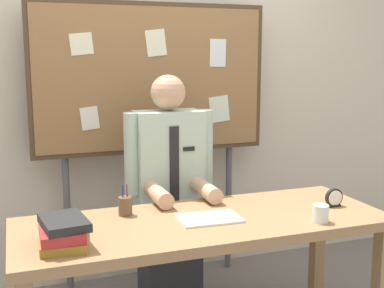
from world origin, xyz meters
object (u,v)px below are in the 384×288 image
(book_stack, at_px, (64,233))
(open_notebook, at_px, (209,218))
(coffee_mug, at_px, (320,214))
(bulletin_board, at_px, (152,83))
(desk, at_px, (204,236))
(pen_holder, at_px, (125,206))
(desk_clock, at_px, (334,198))
(person, at_px, (169,201))

(book_stack, bearing_deg, open_notebook, 8.78)
(coffee_mug, bearing_deg, open_notebook, 156.11)
(open_notebook, bearing_deg, bulletin_board, 91.19)
(book_stack, xyz_separation_m, coffee_mug, (1.21, -0.11, -0.02))
(bulletin_board, xyz_separation_m, book_stack, (-0.69, -1.07, -0.57))
(desk, distance_m, book_stack, 0.72)
(bulletin_board, distance_m, open_notebook, 1.15)
(book_stack, bearing_deg, pen_holder, 43.75)
(desk, distance_m, desk_clock, 0.75)
(person, height_order, coffee_mug, person)
(person, xyz_separation_m, desk_clock, (0.73, -0.63, 0.12))
(desk, height_order, coffee_mug, coffee_mug)
(bulletin_board, height_order, pen_holder, bulletin_board)
(person, xyz_separation_m, book_stack, (-0.69, -0.71, 0.13))
(desk, bearing_deg, coffee_mug, -24.90)
(desk, height_order, bulletin_board, bulletin_board)
(desk, bearing_deg, person, 90.00)
(desk, xyz_separation_m, person, (0.00, 0.58, 0.02))
(desk_clock, bearing_deg, coffee_mug, -138.03)
(open_notebook, relative_size, pen_holder, 1.90)
(coffee_mug, distance_m, pen_holder, 0.97)
(coffee_mug, height_order, pen_holder, pen_holder)
(bulletin_board, bearing_deg, coffee_mug, -66.46)
(bulletin_board, relative_size, open_notebook, 6.19)
(person, relative_size, bulletin_board, 0.76)
(book_stack, xyz_separation_m, desk_clock, (1.43, 0.09, -0.01))
(coffee_mug, bearing_deg, pen_holder, 153.60)
(open_notebook, relative_size, coffee_mug, 3.51)
(coffee_mug, bearing_deg, person, 122.09)
(bulletin_board, xyz_separation_m, pen_holder, (-0.36, -0.75, -0.58))
(desk_clock, bearing_deg, desk, 176.57)
(person, distance_m, desk_clock, 0.97)
(pen_holder, bearing_deg, desk_clock, -12.29)
(desk_clock, bearing_deg, book_stack, -176.53)
(open_notebook, xyz_separation_m, pen_holder, (-0.38, 0.21, 0.04))
(desk, height_order, person, person)
(desk, xyz_separation_m, open_notebook, (0.02, -0.02, 0.10))
(book_stack, distance_m, open_notebook, 0.73)
(desk_clock, height_order, coffee_mug, desk_clock)
(open_notebook, height_order, coffee_mug, coffee_mug)
(desk_clock, bearing_deg, pen_holder, 167.71)
(book_stack, xyz_separation_m, pen_holder, (0.34, 0.32, -0.01))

